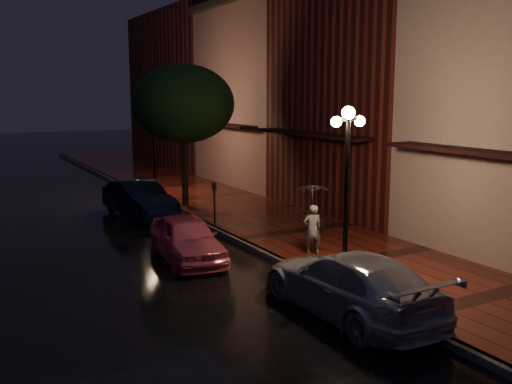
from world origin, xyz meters
TOP-DOWN VIEW (x-y plane):
  - ground at (0.00, 0.00)m, footprint 120.00×120.00m
  - sidewalk at (2.25, 0.00)m, footprint 4.50×60.00m
  - curb at (0.00, 0.00)m, footprint 0.25×60.00m
  - storefront_mid at (7.00, 2.00)m, footprint 5.00×8.00m
  - storefront_far at (7.00, 10.00)m, footprint 5.00×8.00m
  - storefront_extra at (7.00, 20.00)m, footprint 5.00×12.00m
  - streetlamp_near at (0.35, -5.00)m, footprint 0.96×0.36m
  - streetlamp_far at (0.35, 9.00)m, footprint 0.96×0.36m
  - street_tree at (0.61, 5.99)m, footprint 4.16×4.16m
  - pink_car at (-2.19, -0.97)m, footprint 1.94×3.98m
  - navy_car at (-1.55, 5.42)m, footprint 1.93×4.42m
  - silver_car at (-0.69, -6.52)m, footprint 1.98×4.83m
  - woman_with_umbrella at (1.05, -2.61)m, footprint 0.85×0.87m
  - parking_meter at (0.22, 2.31)m, footprint 0.14×0.11m

SIDE VIEW (x-z plane):
  - ground at x=0.00m, z-range 0.00..0.00m
  - sidewalk at x=2.25m, z-range 0.00..0.15m
  - curb at x=0.00m, z-range 0.00..0.15m
  - pink_car at x=-2.19m, z-range 0.00..1.31m
  - silver_car at x=-0.69m, z-range 0.00..1.40m
  - navy_car at x=-1.55m, z-range 0.00..1.41m
  - parking_meter at x=0.22m, z-range 0.31..1.79m
  - woman_with_umbrella at x=1.05m, z-range 0.48..2.53m
  - streetlamp_near at x=0.35m, z-range 0.45..4.76m
  - streetlamp_far at x=0.35m, z-range 0.45..4.76m
  - street_tree at x=0.61m, z-range 1.34..7.14m
  - storefront_far at x=7.00m, z-range 0.00..9.00m
  - storefront_extra at x=7.00m, z-range 0.00..10.00m
  - storefront_mid at x=7.00m, z-range 0.00..11.00m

